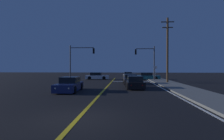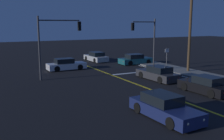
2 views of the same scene
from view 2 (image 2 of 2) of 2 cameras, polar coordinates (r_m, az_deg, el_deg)
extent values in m
cube|color=gold|center=(19.07, 14.13, -6.24)|extent=(0.20, 39.15, 0.01)
cube|color=white|center=(28.69, 5.52, -0.51)|extent=(6.33, 0.50, 0.01)
cube|color=silver|center=(30.63, -9.96, 0.88)|extent=(4.42, 1.74, 0.68)
cube|color=black|center=(30.46, -10.47, 1.96)|extent=(2.04, 1.49, 0.60)
cylinder|color=black|center=(31.84, -8.07, 1.06)|extent=(0.64, 0.22, 0.64)
cylinder|color=black|center=(30.35, -7.03, 0.64)|extent=(0.64, 0.22, 0.64)
cylinder|color=black|center=(31.03, -12.82, 0.67)|extent=(0.64, 0.22, 0.64)
cylinder|color=black|center=(29.50, -11.99, 0.22)|extent=(0.64, 0.22, 0.64)
sphere|color=#FFF4CC|center=(31.83, -6.59, 1.46)|extent=(0.18, 0.18, 0.18)
sphere|color=#FFF4CC|center=(30.85, -5.86, 1.20)|extent=(0.18, 0.18, 0.18)
sphere|color=red|center=(30.55, -14.12, 0.85)|extent=(0.14, 0.14, 0.14)
sphere|color=red|center=(29.52, -13.62, 0.56)|extent=(0.14, 0.14, 0.14)
cube|color=navy|center=(15.18, 11.53, -8.67)|extent=(1.95, 4.66, 0.68)
cube|color=black|center=(15.20, 10.92, -6.25)|extent=(1.61, 2.17, 0.60)
cylinder|color=black|center=(14.82, 17.66, -9.91)|extent=(0.24, 0.65, 0.64)
cylinder|color=black|center=(13.71, 12.86, -11.34)|extent=(0.24, 0.65, 0.64)
cylinder|color=black|center=(16.76, 10.43, -7.26)|extent=(0.24, 0.65, 0.64)
cylinder|color=black|center=(15.77, 5.77, -8.25)|extent=(0.24, 0.65, 0.64)
sphere|color=#FFF4CC|center=(14.06, 19.39, -10.25)|extent=(0.18, 0.18, 0.18)
sphere|color=#FFF4CC|center=(13.28, 16.21, -11.28)|extent=(0.18, 0.18, 0.18)
sphere|color=red|center=(17.14, 7.95, -6.09)|extent=(0.14, 0.14, 0.14)
sphere|color=red|center=(16.51, 4.90, -6.66)|extent=(0.14, 0.14, 0.14)
cube|color=#2D2D33|center=(25.19, 9.94, -1.10)|extent=(2.01, 4.65, 0.68)
cube|color=black|center=(24.88, 10.39, 0.15)|extent=(1.64, 2.17, 0.60)
cylinder|color=black|center=(25.78, 6.47, -1.03)|extent=(0.25, 0.65, 0.64)
cylinder|color=black|center=(26.81, 9.34, -0.67)|extent=(0.25, 0.65, 0.64)
cylinder|color=black|center=(23.63, 10.60, -2.16)|extent=(0.25, 0.65, 0.64)
cylinder|color=black|center=(24.75, 13.53, -1.72)|extent=(0.25, 0.65, 0.64)
sphere|color=#FFF4CC|center=(26.55, 5.92, -0.26)|extent=(0.18, 0.18, 0.18)
sphere|color=#FFF4CC|center=(27.21, 7.81, -0.04)|extent=(0.18, 0.18, 0.18)
sphere|color=red|center=(23.18, 12.46, -1.96)|extent=(0.14, 0.14, 0.14)
sphere|color=red|center=(23.94, 14.42, -1.66)|extent=(0.14, 0.14, 0.14)
cube|color=#195960|center=(34.63, 5.29, 2.05)|extent=(4.51, 1.94, 0.68)
cube|color=black|center=(34.41, 4.93, 3.01)|extent=(2.09, 1.63, 0.60)
cylinder|color=black|center=(36.10, 6.45, 2.16)|extent=(0.64, 0.23, 0.64)
cylinder|color=black|center=(34.69, 7.99, 1.80)|extent=(0.64, 0.23, 0.64)
cylinder|color=black|center=(34.69, 2.59, 1.89)|extent=(0.64, 0.23, 0.64)
cylinder|color=black|center=(33.21, 4.04, 1.51)|extent=(0.64, 0.23, 0.64)
sphere|color=#FFF4CC|center=(36.27, 7.75, 2.49)|extent=(0.18, 0.18, 0.18)
sphere|color=#FFF4CC|center=(35.34, 8.79, 2.26)|extent=(0.18, 0.18, 0.18)
sphere|color=red|center=(34.03, 1.65, 2.08)|extent=(0.14, 0.14, 0.14)
sphere|color=red|center=(33.03, 2.59, 1.83)|extent=(0.14, 0.14, 0.14)
cube|color=#B2B5BA|center=(37.26, -3.57, 2.64)|extent=(2.01, 4.55, 0.68)
cube|color=black|center=(36.95, -3.39, 3.52)|extent=(1.65, 2.12, 0.60)
cylinder|color=black|center=(38.14, -5.64, 2.60)|extent=(0.25, 0.65, 0.64)
cylinder|color=black|center=(38.87, -3.38, 2.78)|extent=(0.25, 0.65, 0.64)
cylinder|color=black|center=(35.67, -3.77, 2.11)|extent=(0.25, 0.65, 0.64)
cylinder|color=black|center=(36.45, -1.39, 2.30)|extent=(0.25, 0.65, 0.64)
sphere|color=#FFF4CC|center=(38.95, -5.75, 3.05)|extent=(0.18, 0.18, 0.18)
sphere|color=#FFF4CC|center=(39.42, -4.27, 3.16)|extent=(0.18, 0.18, 0.18)
sphere|color=red|center=(35.07, -2.77, 2.31)|extent=(0.14, 0.14, 0.14)
sphere|color=red|center=(35.59, -1.17, 2.44)|extent=(0.14, 0.14, 0.14)
cube|color=black|center=(21.37, 19.71, -3.57)|extent=(1.92, 4.24, 0.68)
cube|color=black|center=(21.08, 20.33, -2.11)|extent=(1.57, 1.98, 0.60)
cylinder|color=black|center=(21.64, 15.71, -3.51)|extent=(0.25, 0.65, 0.64)
cylinder|color=black|center=(22.80, 18.51, -2.97)|extent=(0.25, 0.65, 0.64)
cylinder|color=black|center=(20.01, 21.05, -4.92)|extent=(0.25, 0.65, 0.64)
sphere|color=#FFF4CC|center=(22.28, 14.86, -2.55)|extent=(0.18, 0.18, 0.18)
sphere|color=#FFF4CC|center=(23.03, 16.73, -2.23)|extent=(0.18, 0.18, 0.18)
sphere|color=red|center=(19.73, 23.26, -4.67)|extent=(0.14, 0.14, 0.14)
cylinder|color=#38383D|center=(32.45, 9.26, 5.88)|extent=(0.18, 0.18, 5.90)
cylinder|color=#38383D|center=(31.45, 7.06, 10.46)|extent=(3.15, 0.12, 0.12)
cube|color=black|center=(30.58, 4.57, 9.48)|extent=(0.28, 0.28, 0.90)
sphere|color=red|center=(30.58, 4.58, 9.99)|extent=(0.22, 0.22, 0.22)
sphere|color=#4C2D05|center=(30.58, 4.57, 9.48)|extent=(0.22, 0.22, 0.22)
sphere|color=#0A3814|center=(30.58, 4.57, 8.98)|extent=(0.22, 0.22, 0.22)
cylinder|color=#38383D|center=(25.10, -15.69, 4.54)|extent=(0.18, 0.18, 6.00)
cylinder|color=#38383D|center=(25.49, -11.50, 10.65)|extent=(4.01, 0.12, 0.12)
cube|color=black|center=(26.13, -7.19, 9.55)|extent=(0.28, 0.28, 0.90)
sphere|color=red|center=(26.13, -7.20, 10.14)|extent=(0.22, 0.22, 0.22)
sphere|color=#4C2D05|center=(26.13, -7.19, 9.55)|extent=(0.22, 0.22, 0.22)
sphere|color=#0A3814|center=(26.14, -7.17, 8.96)|extent=(0.22, 0.22, 0.22)
cylinder|color=#4C3823|center=(29.43, 16.80, 8.61)|extent=(0.29, 0.29, 9.44)
cylinder|color=slate|center=(30.25, 11.90, 2.29)|extent=(0.06, 0.06, 2.54)
cube|color=white|center=(30.14, 11.97, 4.21)|extent=(0.56, 0.11, 0.40)
camera|label=1|loc=(15.69, 81.43, -10.04)|focal=28.95mm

